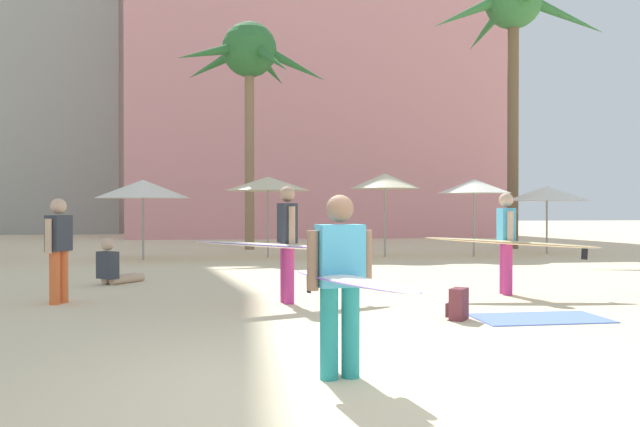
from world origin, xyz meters
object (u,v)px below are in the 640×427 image
object	(u,v)px
beach_towel	(540,318)
person_near_right	(114,268)
cafe_umbrella_0	(268,184)
person_mid_left	(59,246)
palm_tree_far_left	(513,17)
cafe_umbrella_3	(474,186)
person_far_left	(288,242)
person_mid_right	(509,240)
backpack	(458,305)
palm_tree_left	(250,60)
cafe_umbrella_1	(385,181)
cafe_umbrella_5	(143,189)
person_mid_center	(342,279)
cafe_umbrella_4	(547,194)

from	to	relation	value
beach_towel	person_near_right	distance (m)	7.94
cafe_umbrella_0	person_mid_left	distance (m)	9.40
person_near_right	person_mid_left	size ratio (longest dim) A/B	0.59
palm_tree_far_left	beach_towel	bearing A→B (deg)	-112.37
cafe_umbrella_3	person_far_left	xyz separation A→B (m)	(-6.19, -8.64, -1.15)
person_mid_left	person_near_right	bearing A→B (deg)	102.68
cafe_umbrella_3	beach_towel	size ratio (longest dim) A/B	1.34
beach_towel	person_mid_right	xyz separation A→B (m)	(0.53, 2.21, 0.92)
cafe_umbrella_0	backpack	distance (m)	11.09
palm_tree_left	cafe_umbrella_1	world-z (taller)	palm_tree_left
cafe_umbrella_0	cafe_umbrella_3	distance (m)	6.13
cafe_umbrella_5	person_mid_center	world-z (taller)	cafe_umbrella_5
palm_tree_far_left	cafe_umbrella_4	size ratio (longest dim) A/B	3.80
palm_tree_left	beach_towel	xyz separation A→B (m)	(3.66, -14.48, -6.61)
palm_tree_left	person_mid_right	bearing A→B (deg)	-71.17
palm_tree_far_left	cafe_umbrella_5	size ratio (longest dim) A/B	3.75
cafe_umbrella_1	person_far_left	world-z (taller)	cafe_umbrella_1
person_mid_center	cafe_umbrella_1	bearing A→B (deg)	153.29
cafe_umbrella_3	backpack	distance (m)	11.19
cafe_umbrella_3	backpack	xyz separation A→B (m)	(-4.05, -10.26, -1.91)
backpack	person_mid_center	distance (m)	3.51
person_mid_center	person_mid_right	bearing A→B (deg)	131.31
palm_tree_left	cafe_umbrella_5	distance (m)	6.88
cafe_umbrella_3	person_mid_right	world-z (taller)	cafe_umbrella_3
cafe_umbrella_5	cafe_umbrella_1	bearing A→B (deg)	1.92
person_far_left	person_mid_left	xyz separation A→B (m)	(-3.51, 0.51, -0.07)
beach_towel	backpack	world-z (taller)	backpack
palm_tree_left	backpack	distance (m)	15.99
person_far_left	person_mid_left	bearing A→B (deg)	-20.84
cafe_umbrella_0	cafe_umbrella_4	size ratio (longest dim) A/B	0.98
person_mid_center	person_mid_left	world-z (taller)	person_mid_left
person_mid_center	person_mid_left	distance (m)	6.13
palm_tree_far_left	cafe_umbrella_5	world-z (taller)	palm_tree_far_left
person_far_left	person_mid_center	bearing A→B (deg)	79.19
cafe_umbrella_0	person_mid_center	size ratio (longest dim) A/B	0.91
cafe_umbrella_1	person_mid_left	xyz separation A→B (m)	(-7.05, -8.43, -1.37)
palm_tree_left	person_far_left	bearing A→B (deg)	-88.18
cafe_umbrella_0	cafe_umbrella_5	bearing A→B (deg)	-173.66
beach_towel	person_near_right	world-z (taller)	person_near_right
cafe_umbrella_0	beach_towel	xyz separation A→B (m)	(3.18, -10.78, -2.17)
palm_tree_far_left	cafe_umbrella_0	world-z (taller)	palm_tree_far_left
person_mid_left	person_mid_right	bearing A→B (deg)	20.91
cafe_umbrella_5	person_mid_right	xyz separation A→B (m)	(7.23, -8.17, -1.07)
cafe_umbrella_1	person_mid_left	world-z (taller)	cafe_umbrella_1
backpack	person_mid_left	size ratio (longest dim) A/B	0.26
palm_tree_left	person_near_right	distance (m)	11.97
cafe_umbrella_5	person_mid_left	distance (m)	8.27
person_near_right	person_far_left	size ratio (longest dim) A/B	0.33
beach_towel	person_near_right	xyz separation A→B (m)	(-6.41, 4.69, 0.31)
palm_tree_left	backpack	xyz separation A→B (m)	(2.55, -14.42, -6.42)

